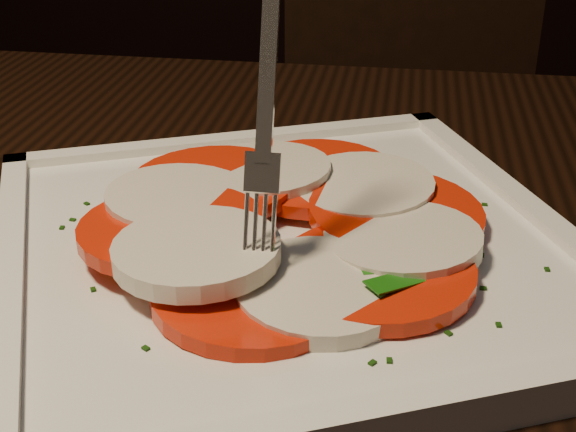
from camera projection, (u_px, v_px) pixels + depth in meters
name	position (u px, v px, depth m)	size (l,w,h in m)	color
table	(354.00, 420.00, 0.48)	(1.23, 0.85, 0.75)	black
chair	(418.00, 118.00, 1.28)	(0.48, 0.48, 0.93)	black
plate	(288.00, 252.00, 0.45)	(0.31, 0.31, 0.01)	white
caprese_salad	(288.00, 222.00, 0.44)	(0.27, 0.25, 0.03)	red
fork	(270.00, 83.00, 0.38)	(0.02, 0.05, 0.15)	white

